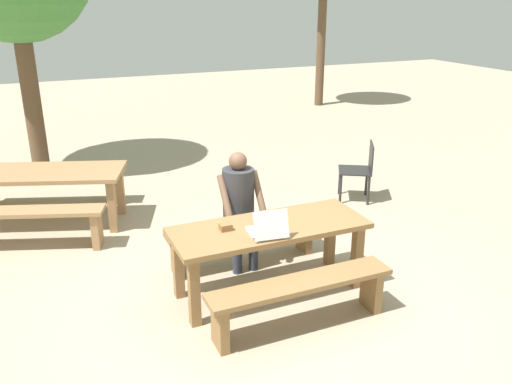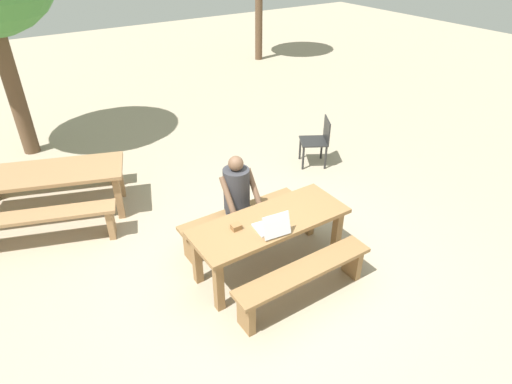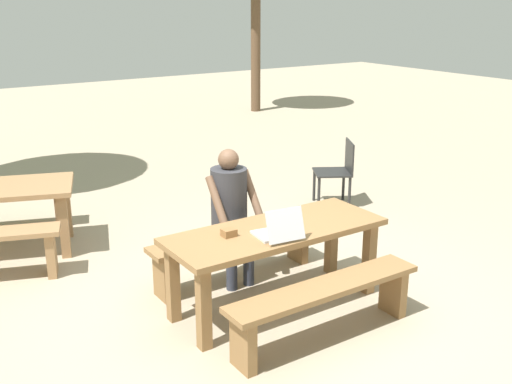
{
  "view_description": "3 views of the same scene",
  "coord_description": "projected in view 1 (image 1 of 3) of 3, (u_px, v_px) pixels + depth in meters",
  "views": [
    {
      "loc": [
        -1.91,
        -4.08,
        2.72
      ],
      "look_at": [
        -0.03,
        0.25,
        0.95
      ],
      "focal_mm": 37.07,
      "sensor_mm": 36.0,
      "label": 1
    },
    {
      "loc": [
        -2.32,
        -3.25,
        3.57
      ],
      "look_at": [
        -0.03,
        0.25,
        0.95
      ],
      "focal_mm": 30.3,
      "sensor_mm": 36.0,
      "label": 2
    },
    {
      "loc": [
        -2.74,
        -3.81,
        2.5
      ],
      "look_at": [
        -0.03,
        0.25,
        0.95
      ],
      "focal_mm": 43.07,
      "sensor_mm": 36.0,
      "label": 3
    }
  ],
  "objects": [
    {
      "name": "laptop",
      "position": [
        268.0,
        228.0,
        4.71
      ],
      "size": [
        0.35,
        0.38,
        0.27
      ],
      "rotation": [
        0.0,
        0.0,
        3.02
      ],
      "color": "silver",
      "rests_on": "picnic_table_front"
    },
    {
      "name": "bench_mid_south",
      "position": [
        16.0,
        219.0,
        5.91
      ],
      "size": [
        1.94,
        0.94,
        0.48
      ],
      "rotation": [
        0.0,
        0.0,
        -0.34
      ],
      "color": "#9E754C",
      "rests_on": "ground"
    },
    {
      "name": "bench_far",
      "position": [
        244.0,
        234.0,
        5.61
      ],
      "size": [
        1.67,
        0.3,
        0.45
      ],
      "color": "olive",
      "rests_on": "ground"
    },
    {
      "name": "bench_near",
      "position": [
        301.0,
        293.0,
        4.5
      ],
      "size": [
        1.67,
        0.3,
        0.45
      ],
      "color": "olive",
      "rests_on": "ground"
    },
    {
      "name": "bench_mid_north",
      "position": [
        52.0,
        179.0,
        7.2
      ],
      "size": [
        1.94,
        0.94,
        0.48
      ],
      "rotation": [
        0.0,
        0.0,
        -0.34
      ],
      "color": "#9E754C",
      "rests_on": "ground"
    },
    {
      "name": "ground_plane",
      "position": [
        269.0,
        291.0,
        5.17
      ],
      "size": [
        30.0,
        30.0,
        0.0
      ],
      "primitive_type": "plane",
      "color": "tan"
    },
    {
      "name": "small_pouch",
      "position": [
        226.0,
        227.0,
        4.82
      ],
      "size": [
        0.11,
        0.09,
        0.06
      ],
      "color": "olive",
      "rests_on": "picnic_table_front"
    },
    {
      "name": "picnic_table_front",
      "position": [
        269.0,
        236.0,
        4.97
      ],
      "size": [
        1.85,
        0.71,
        0.7
      ],
      "color": "olive",
      "rests_on": "ground"
    },
    {
      "name": "picnic_table_mid",
      "position": [
        33.0,
        179.0,
        6.47
      ],
      "size": [
        2.31,
        1.47,
        0.7
      ],
      "rotation": [
        0.0,
        0.0,
        -0.34
      ],
      "color": "#9E754C",
      "rests_on": "ground"
    },
    {
      "name": "plastic_chair",
      "position": [
        360.0,
        169.0,
        7.33
      ],
      "size": [
        0.6,
        0.6,
        0.82
      ],
      "rotation": [
        0.0,
        0.0,
        4.18
      ],
      "color": "#262626",
      "rests_on": "ground"
    },
    {
      "name": "person_seated",
      "position": [
        240.0,
        201.0,
        5.42
      ],
      "size": [
        0.44,
        0.42,
        1.25
      ],
      "color": "#333847",
      "rests_on": "ground"
    }
  ]
}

